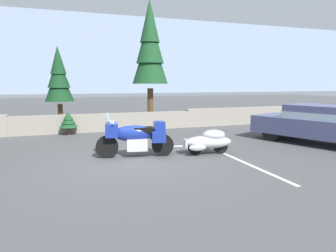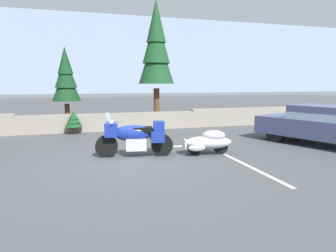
# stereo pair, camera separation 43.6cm
# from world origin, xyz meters

# --- Properties ---
(ground_plane) EXTENTS (80.00, 80.00, 0.00)m
(ground_plane) POSITION_xyz_m (0.00, 0.00, 0.00)
(ground_plane) COLOR #4C4C4F
(stone_guard_wall) EXTENTS (24.00, 0.58, 0.89)m
(stone_guard_wall) POSITION_xyz_m (0.02, 5.64, 0.43)
(stone_guard_wall) COLOR gray
(stone_guard_wall) RESTS_ON ground
(distant_ridgeline) EXTENTS (240.00, 80.00, 16.00)m
(distant_ridgeline) POSITION_xyz_m (0.00, 95.65, 8.00)
(distant_ridgeline) COLOR #8C9EB7
(distant_ridgeline) RESTS_ON ground
(touring_motorcycle) EXTENTS (2.30, 0.98, 1.33)m
(touring_motorcycle) POSITION_xyz_m (0.18, 0.42, 0.62)
(touring_motorcycle) COLOR black
(touring_motorcycle) RESTS_ON ground
(car_shaped_trailer) EXTENTS (2.23, 0.96, 0.76)m
(car_shaped_trailer) POSITION_xyz_m (2.40, 0.03, 0.41)
(car_shaped_trailer) COLOR black
(car_shaped_trailer) RESTS_ON ground
(sedan_at_right_edge) EXTENTS (3.37, 4.85, 1.41)m
(sedan_at_right_edge) POSITION_xyz_m (6.90, 0.08, 0.77)
(sedan_at_right_edge) COLOR black
(sedan_at_right_edge) RESTS_ON ground
(pine_tree_tall) EXTENTS (1.92, 1.92, 6.59)m
(pine_tree_tall) POSITION_xyz_m (2.72, 7.78, 4.12)
(pine_tree_tall) COLOR brown
(pine_tree_tall) RESTS_ON ground
(pine_tree_secondary) EXTENTS (1.38, 1.38, 3.98)m
(pine_tree_secondary) POSITION_xyz_m (-1.97, 7.61, 2.49)
(pine_tree_secondary) COLOR brown
(pine_tree_secondary) RESTS_ON ground
(pine_sapling_near) EXTENTS (0.76, 0.76, 0.98)m
(pine_sapling_near) POSITION_xyz_m (-1.63, 5.16, 0.61)
(pine_sapling_near) COLOR brown
(pine_sapling_near) RESTS_ON ground
(parking_stripe_marker) EXTENTS (0.12, 3.60, 0.01)m
(parking_stripe_marker) POSITION_xyz_m (2.90, -1.50, 0.00)
(parking_stripe_marker) COLOR silver
(parking_stripe_marker) RESTS_ON ground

